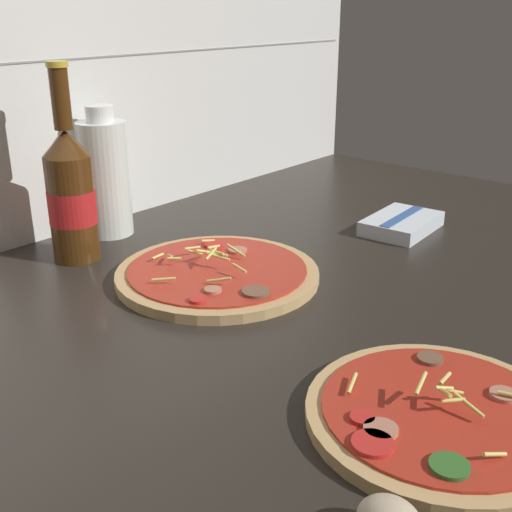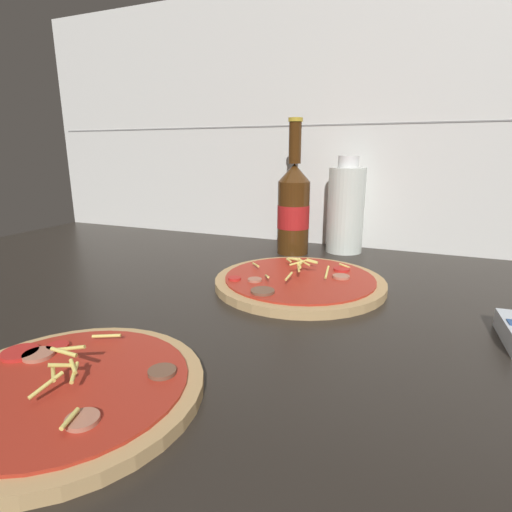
{
  "view_description": "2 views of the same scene",
  "coord_description": "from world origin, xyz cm",
  "px_view_note": "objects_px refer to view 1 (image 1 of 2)",
  "views": [
    {
      "loc": [
        -54.92,
        -44.26,
        38.01
      ],
      "look_at": [
        0.75,
        3.29,
        9.14
      ],
      "focal_mm": 45.0,
      "sensor_mm": 36.0,
      "label": 1
    },
    {
      "loc": [
        21.0,
        -48.22,
        24.33
      ],
      "look_at": [
        -2.3,
        7.71,
        8.33
      ],
      "focal_mm": 28.0,
      "sensor_mm": 36.0,
      "label": 2
    }
  ],
  "objects_px": {
    "oil_bottle": "(105,177)",
    "pizza_far": "(218,274)",
    "dish_towel": "(402,224)",
    "pizza_near": "(439,415)",
    "beer_bottle": "(71,193)"
  },
  "relations": [
    {
      "from": "beer_bottle",
      "to": "dish_towel",
      "type": "height_order",
      "value": "beer_bottle"
    },
    {
      "from": "oil_bottle",
      "to": "pizza_far",
      "type": "bearing_deg",
      "value": -94.76
    },
    {
      "from": "dish_towel",
      "to": "beer_bottle",
      "type": "bearing_deg",
      "value": 144.42
    },
    {
      "from": "pizza_far",
      "to": "dish_towel",
      "type": "height_order",
      "value": "pizza_far"
    },
    {
      "from": "beer_bottle",
      "to": "oil_bottle",
      "type": "relative_size",
      "value": 1.36
    },
    {
      "from": "pizza_near",
      "to": "dish_towel",
      "type": "bearing_deg",
      "value": 32.16
    },
    {
      "from": "pizza_near",
      "to": "pizza_far",
      "type": "xyz_separation_m",
      "value": [
        0.11,
        0.38,
        0.0
      ]
    },
    {
      "from": "pizza_near",
      "to": "beer_bottle",
      "type": "distance_m",
      "value": 0.6
    },
    {
      "from": "beer_bottle",
      "to": "oil_bottle",
      "type": "height_order",
      "value": "beer_bottle"
    },
    {
      "from": "oil_bottle",
      "to": "dish_towel",
      "type": "xyz_separation_m",
      "value": [
        0.33,
        -0.36,
        -0.08
      ]
    },
    {
      "from": "pizza_near",
      "to": "oil_bottle",
      "type": "relative_size",
      "value": 1.17
    },
    {
      "from": "beer_bottle",
      "to": "oil_bottle",
      "type": "xyz_separation_m",
      "value": [
        0.1,
        0.06,
        -0.0
      ]
    },
    {
      "from": "pizza_far",
      "to": "beer_bottle",
      "type": "height_order",
      "value": "beer_bottle"
    },
    {
      "from": "pizza_far",
      "to": "dish_towel",
      "type": "xyz_separation_m",
      "value": [
        0.35,
        -0.09,
        0.0
      ]
    },
    {
      "from": "dish_towel",
      "to": "oil_bottle",
      "type": "bearing_deg",
      "value": 132.03
    }
  ]
}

